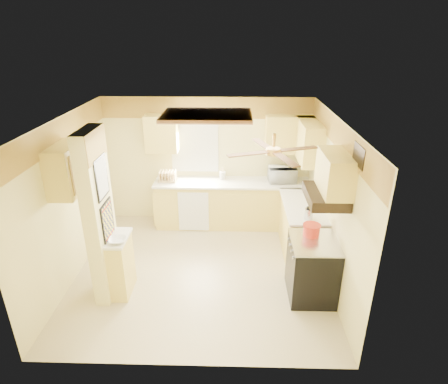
{
  "coord_description": "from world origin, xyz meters",
  "views": [
    {
      "loc": [
        0.52,
        -5.12,
        3.67
      ],
      "look_at": [
        0.36,
        0.35,
        1.26
      ],
      "focal_mm": 30.0,
      "sensor_mm": 36.0,
      "label": 1
    }
  ],
  "objects_px": {
    "kettle": "(309,214)",
    "dutch_oven": "(312,230)",
    "bowl": "(118,240)",
    "stove": "(312,268)",
    "microwave": "(282,174)"
  },
  "relations": [
    {
      "from": "stove",
      "to": "microwave",
      "type": "height_order",
      "value": "microwave"
    },
    {
      "from": "dutch_oven",
      "to": "kettle",
      "type": "xyz_separation_m",
      "value": [
        0.04,
        0.45,
        0.03
      ]
    },
    {
      "from": "bowl",
      "to": "kettle",
      "type": "height_order",
      "value": "kettle"
    },
    {
      "from": "stove",
      "to": "kettle",
      "type": "xyz_separation_m",
      "value": [
        0.01,
        0.63,
        0.57
      ]
    },
    {
      "from": "stove",
      "to": "bowl",
      "type": "height_order",
      "value": "bowl"
    },
    {
      "from": "kettle",
      "to": "dutch_oven",
      "type": "bearing_deg",
      "value": -94.78
    },
    {
      "from": "stove",
      "to": "dutch_oven",
      "type": "relative_size",
      "value": 3.59
    },
    {
      "from": "dutch_oven",
      "to": "kettle",
      "type": "relative_size",
      "value": 1.27
    },
    {
      "from": "stove",
      "to": "dutch_oven",
      "type": "height_order",
      "value": "dutch_oven"
    },
    {
      "from": "bowl",
      "to": "dutch_oven",
      "type": "height_order",
      "value": "dutch_oven"
    },
    {
      "from": "bowl",
      "to": "kettle",
      "type": "distance_m",
      "value": 2.87
    },
    {
      "from": "stove",
      "to": "microwave",
      "type": "bearing_deg",
      "value": 95.76
    },
    {
      "from": "stove",
      "to": "bowl",
      "type": "xyz_separation_m",
      "value": [
        -2.75,
        -0.14,
        0.51
      ]
    },
    {
      "from": "dutch_oven",
      "to": "kettle",
      "type": "distance_m",
      "value": 0.45
    },
    {
      "from": "bowl",
      "to": "dutch_oven",
      "type": "bearing_deg",
      "value": 6.6
    }
  ]
}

